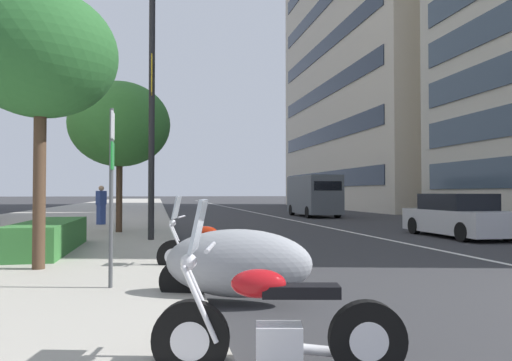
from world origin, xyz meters
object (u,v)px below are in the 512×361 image
object	(u,v)px
motorcycle_nearest_camera	(237,264)
parking_sign_by_curb	(112,175)
delivery_van_ahead	(313,195)
street_tree_by_lamp_post	(120,124)
motorcycle_far_end_row	(274,325)
street_lamp_with_banners	(165,65)
street_tree_near_plaza_corner	(41,55)
car_approaching_light	(457,217)
pedestrian_on_plaza	(101,205)
motorcycle_by_sign_pole	(212,250)

from	to	relation	value
motorcycle_nearest_camera	parking_sign_by_curb	bearing A→B (deg)	-5.05
delivery_van_ahead	street_tree_by_lamp_post	bearing A→B (deg)	137.69
motorcycle_far_end_row	street_lamp_with_banners	size ratio (longest dim) A/B	0.24
motorcycle_far_end_row	street_tree_near_plaza_corner	bearing A→B (deg)	-48.57
car_approaching_light	street_lamp_with_banners	distance (m)	10.99
motorcycle_far_end_row	car_approaching_light	world-z (taller)	car_approaching_light
pedestrian_on_plaza	parking_sign_by_curb	bearing A→B (deg)	135.40
car_approaching_light	street_lamp_with_banners	bearing A→B (deg)	92.48
motorcycle_by_sign_pole	delivery_van_ahead	world-z (taller)	delivery_van_ahead
parking_sign_by_curb	street_tree_by_lamp_post	size ratio (longest dim) A/B	0.49
motorcycle_far_end_row	street_lamp_with_banners	world-z (taller)	street_lamp_with_banners
street_lamp_with_banners	street_tree_by_lamp_post	world-z (taller)	street_lamp_with_banners
street_tree_near_plaza_corner	street_tree_by_lamp_post	bearing A→B (deg)	-5.57
motorcycle_far_end_row	delivery_van_ahead	world-z (taller)	delivery_van_ahead
street_tree_by_lamp_post	delivery_van_ahead	bearing A→B (deg)	-43.08
street_lamp_with_banners	street_tree_near_plaza_corner	bearing A→B (deg)	155.69
street_lamp_with_banners	car_approaching_light	bearing A→B (deg)	-88.17
street_lamp_with_banners	pedestrian_on_plaza	size ratio (longest dim) A/B	5.14
car_approaching_light	parking_sign_by_curb	world-z (taller)	parking_sign_by_curb
street_lamp_with_banners	pedestrian_on_plaza	xyz separation A→B (m)	(7.40, 2.61, -4.35)
parking_sign_by_curb	street_lamp_with_banners	bearing A→B (deg)	-6.83
delivery_van_ahead	pedestrian_on_plaza	world-z (taller)	delivery_van_ahead
pedestrian_on_plaza	motorcycle_far_end_row	bearing A→B (deg)	139.14
car_approaching_light	street_tree_by_lamp_post	size ratio (longest dim) A/B	0.84
delivery_van_ahead	street_tree_near_plaza_corner	bearing A→B (deg)	149.96
motorcycle_nearest_camera	street_lamp_with_banners	distance (m)	9.32
delivery_van_ahead	street_lamp_with_banners	bearing A→B (deg)	147.91
motorcycle_far_end_row	street_tree_by_lamp_post	bearing A→B (deg)	-68.39
motorcycle_far_end_row	motorcycle_by_sign_pole	bearing A→B (deg)	-78.74
street_lamp_with_banners	street_tree_near_plaza_corner	distance (m)	5.75
street_tree_near_plaza_corner	pedestrian_on_plaza	distance (m)	12.88
delivery_van_ahead	parking_sign_by_curb	xyz separation A→B (m)	(-22.12, 10.52, 0.40)
car_approaching_light	delivery_van_ahead	size ratio (longest dim) A/B	0.80
street_tree_near_plaza_corner	delivery_van_ahead	bearing A→B (deg)	-30.81
car_approaching_light	pedestrian_on_plaza	bearing A→B (deg)	61.23
delivery_van_ahead	street_lamp_with_banners	xyz separation A→B (m)	(-14.97, 9.67, 3.97)
pedestrian_on_plaza	motorcycle_by_sign_pole	bearing A→B (deg)	143.73
motorcycle_nearest_camera	street_tree_by_lamp_post	world-z (taller)	street_tree_by_lamp_post
parking_sign_by_curb	street_tree_by_lamp_post	world-z (taller)	street_tree_by_lamp_post
car_approaching_light	street_tree_near_plaza_corner	bearing A→B (deg)	114.53
motorcycle_by_sign_pole	parking_sign_by_curb	size ratio (longest dim) A/B	0.83
pedestrian_on_plaza	motorcycle_nearest_camera	bearing A→B (deg)	141.32
street_lamp_with_banners	motorcycle_nearest_camera	bearing A→B (deg)	-173.72
motorcycle_far_end_row	car_approaching_light	xyz separation A→B (m)	(10.88, -9.20, 0.26)
delivery_van_ahead	street_lamp_with_banners	size ratio (longest dim) A/B	0.64
motorcycle_by_sign_pole	pedestrian_on_plaza	size ratio (longest dim) A/B	1.28
street_lamp_with_banners	street_tree_near_plaza_corner	world-z (taller)	street_lamp_with_banners
delivery_van_ahead	street_tree_near_plaza_corner	size ratio (longest dim) A/B	1.10
motorcycle_far_end_row	street_tree_by_lamp_post	xyz separation A→B (m)	(13.57, 2.27, 3.51)
motorcycle_far_end_row	street_tree_near_plaza_corner	xyz separation A→B (m)	(5.45, 3.06, 3.62)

